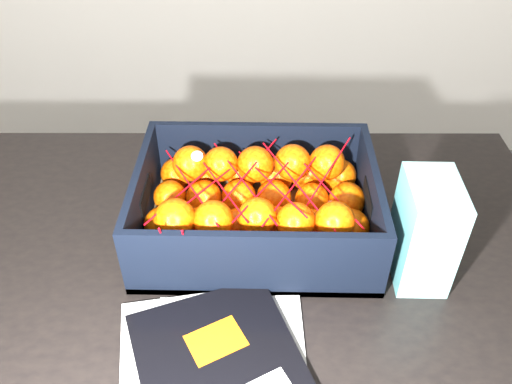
{
  "coord_description": "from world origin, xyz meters",
  "views": [
    {
      "loc": [
        0.09,
        -0.24,
        1.39
      ],
      "look_at": [
        0.08,
        0.39,
        0.86
      ],
      "focal_mm": 37.15,
      "sensor_mm": 36.0,
      "label": 1
    }
  ],
  "objects_px": {
    "table": "(214,310)",
    "retail_carton": "(425,231)",
    "produce_crate": "(256,213)",
    "magazine_stack": "(218,379)"
  },
  "relations": [
    {
      "from": "magazine_stack",
      "to": "table",
      "type": "bearing_deg",
      "value": 97.74
    },
    {
      "from": "table",
      "to": "produce_crate",
      "type": "height_order",
      "value": "produce_crate"
    },
    {
      "from": "table",
      "to": "magazine_stack",
      "type": "height_order",
      "value": "magazine_stack"
    },
    {
      "from": "produce_crate",
      "to": "retail_carton",
      "type": "bearing_deg",
      "value": -19.09
    },
    {
      "from": "table",
      "to": "magazine_stack",
      "type": "distance_m",
      "value": 0.22
    },
    {
      "from": "retail_carton",
      "to": "magazine_stack",
      "type": "bearing_deg",
      "value": -145.31
    },
    {
      "from": "table",
      "to": "retail_carton",
      "type": "height_order",
      "value": "retail_carton"
    },
    {
      "from": "produce_crate",
      "to": "retail_carton",
      "type": "relative_size",
      "value": 2.27
    },
    {
      "from": "table",
      "to": "produce_crate",
      "type": "xyz_separation_m",
      "value": [
        0.07,
        0.1,
        0.14
      ]
    },
    {
      "from": "produce_crate",
      "to": "magazine_stack",
      "type": "bearing_deg",
      "value": -98.57
    }
  ]
}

